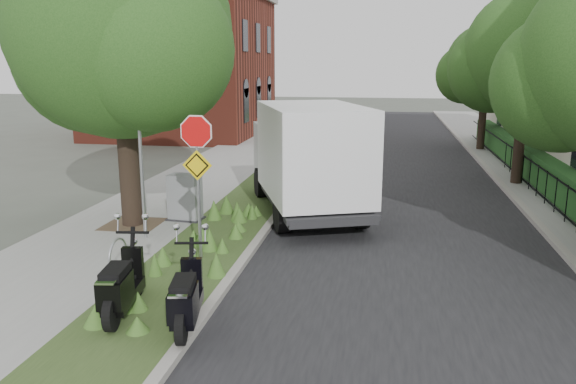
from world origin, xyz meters
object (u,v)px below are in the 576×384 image
at_px(box_truck, 308,154).
at_px(utility_cabinet, 185,198).
at_px(scooter_near, 120,291).
at_px(sign_assembly, 197,158).
at_px(scooter_far, 186,304).

relative_size(box_truck, utility_cabinet, 5.17).
distance_m(scooter_near, utility_cabinet, 5.96).
xyz_separation_m(sign_assembly, scooter_far, (0.84, -3.20, -1.76)).
xyz_separation_m(sign_assembly, scooter_near, (-0.38, -2.95, -1.75)).
distance_m(sign_assembly, box_truck, 4.75).
relative_size(scooter_far, utility_cabinet, 1.54).
bearing_deg(box_truck, utility_cabinet, -154.54).
height_order(box_truck, utility_cabinet, box_truck).
bearing_deg(sign_assembly, scooter_near, -97.28).
height_order(scooter_far, utility_cabinet, utility_cabinet).
bearing_deg(sign_assembly, utility_cabinet, 115.64).
bearing_deg(box_truck, scooter_near, -105.86).
bearing_deg(scooter_far, scooter_near, 168.56).
height_order(sign_assembly, box_truck, sign_assembly).
relative_size(scooter_near, box_truck, 0.31).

